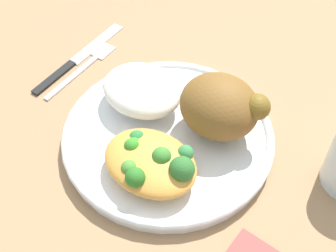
% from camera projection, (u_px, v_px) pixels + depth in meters
% --- Properties ---
extents(ground_plane, '(2.00, 2.00, 0.00)m').
position_uv_depth(ground_plane, '(168.00, 142.00, 0.60)').
color(ground_plane, '#9C7751').
extents(plate, '(0.27, 0.27, 0.02)m').
position_uv_depth(plate, '(168.00, 136.00, 0.59)').
color(plate, white).
rests_on(plate, ground_plane).
extents(roasted_chicken, '(0.11, 0.09, 0.07)m').
position_uv_depth(roasted_chicken, '(221.00, 106.00, 0.56)').
color(roasted_chicken, brown).
rests_on(roasted_chicken, plate).
extents(rice_pile, '(0.11, 0.09, 0.04)m').
position_uv_depth(rice_pile, '(142.00, 90.00, 0.60)').
color(rice_pile, white).
rests_on(rice_pile, plate).
extents(mac_cheese_with_broccoli, '(0.12, 0.09, 0.04)m').
position_uv_depth(mac_cheese_with_broccoli, '(152.00, 162.00, 0.53)').
color(mac_cheese_with_broccoli, gold).
rests_on(mac_cheese_with_broccoli, plate).
extents(fork, '(0.02, 0.14, 0.01)m').
position_uv_depth(fork, '(84.00, 67.00, 0.68)').
color(fork, silver).
rests_on(fork, ground_plane).
extents(knife, '(0.02, 0.19, 0.01)m').
position_uv_depth(knife, '(72.00, 62.00, 0.69)').
color(knife, black).
rests_on(knife, ground_plane).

